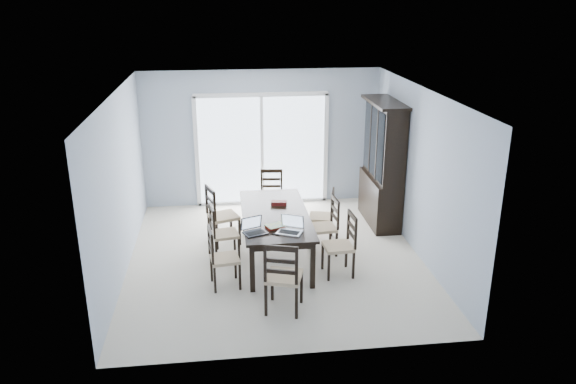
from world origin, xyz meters
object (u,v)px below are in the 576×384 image
object	(u,v)px
chair_end_far	(272,190)
cell_phone	(276,234)
chair_left_far	(217,209)
chair_right_near	(345,238)
hot_tub	(248,162)
laptop_silver	(289,229)
game_box	(279,203)
chair_left_mid	(219,227)
china_hutch	(382,165)
dining_table	(275,218)
chair_right_mid	(328,220)
chair_end_near	(283,270)
laptop_dark	(255,230)
chair_left_near	(218,251)
chair_right_far	(326,210)

from	to	relation	value
chair_end_far	cell_phone	bearing A→B (deg)	91.92
chair_left_far	chair_end_far	bearing A→B (deg)	115.45
chair_right_near	hot_tub	distance (m)	4.32
laptop_silver	cell_phone	distance (m)	0.20
chair_right_near	game_box	world-z (taller)	chair_right_near
chair_left_far	chair_left_mid	bearing A→B (deg)	-17.75
china_hutch	chair_left_mid	size ratio (longest dim) A/B	2.13
cell_phone	chair_right_near	bearing A→B (deg)	40.97
dining_table	laptop_silver	size ratio (longest dim) A/B	5.37
chair_right_mid	game_box	world-z (taller)	chair_right_mid
chair_end_near	laptop_dark	world-z (taller)	chair_end_near
dining_table	cell_phone	xyz separation A→B (m)	(-0.07, -0.79, 0.08)
chair_left_mid	cell_phone	xyz separation A→B (m)	(0.79, -0.84, 0.21)
chair_left_near	cell_phone	distance (m)	0.83
chair_left_mid	chair_end_far	size ratio (longest dim) A/B	0.97
chair_right_near	laptop_silver	size ratio (longest dim) A/B	2.65
china_hutch	chair_right_near	size ratio (longest dim) A/B	2.03
chair_right_far	chair_end_far	bearing A→B (deg)	51.98
chair_left_mid	laptop_silver	size ratio (longest dim) A/B	2.52
dining_table	chair_left_near	size ratio (longest dim) A/B	2.14
laptop_silver	chair_right_mid	bearing A→B (deg)	75.49
china_hutch	chair_right_far	world-z (taller)	china_hutch
chair_left_mid	chair_right_mid	xyz separation A→B (m)	(1.71, 0.06, 0.01)
china_hutch	hot_tub	distance (m)	3.24
hot_tub	cell_phone	bearing A→B (deg)	-87.93
chair_right_mid	laptop_dark	size ratio (longest dim) A/B	2.79
chair_right_near	cell_phone	xyz separation A→B (m)	(-1.02, -0.16, 0.18)
chair_right_mid	laptop_silver	bearing A→B (deg)	135.04
chair_right_near	chair_right_far	xyz separation A→B (m)	(-0.04, 1.19, -0.03)
chair_right_mid	chair_end_near	world-z (taller)	chair_end_near
chair_right_mid	chair_right_near	bearing A→B (deg)	-177.47
laptop_dark	hot_tub	xyz separation A→B (m)	(0.12, 4.25, -0.28)
chair_end_near	chair_left_near	bearing A→B (deg)	152.12
chair_right_near	hot_tub	xyz separation A→B (m)	(-1.17, 4.15, -0.05)
dining_table	laptop_silver	world-z (taller)	laptop_silver
china_hutch	chair_left_far	world-z (taller)	china_hutch
chair_right_mid	chair_right_far	distance (m)	0.46
chair_left_near	chair_right_mid	distance (m)	1.95
chair_end_near	dining_table	bearing A→B (deg)	104.86
chair_left_near	chair_right_far	xyz separation A→B (m)	(1.78, 1.36, -0.00)
chair_right_mid	laptop_silver	size ratio (longest dim) A/B	2.58
chair_left_mid	cell_phone	size ratio (longest dim) A/B	9.86
laptop_dark	cell_phone	size ratio (longest dim) A/B	3.62
chair_end_far	cell_phone	distance (m)	2.42
chair_left_near	chair_end_near	xyz separation A→B (m)	(0.81, -0.81, 0.08)
dining_table	chair_end_far	distance (m)	1.62
chair_right_near	chair_left_mid	bearing A→B (deg)	65.74
dining_table	chair_right_mid	world-z (taller)	chair_right_mid
chair_right_near	game_box	distance (m)	1.32
laptop_dark	chair_end_far	bearing A→B (deg)	57.14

